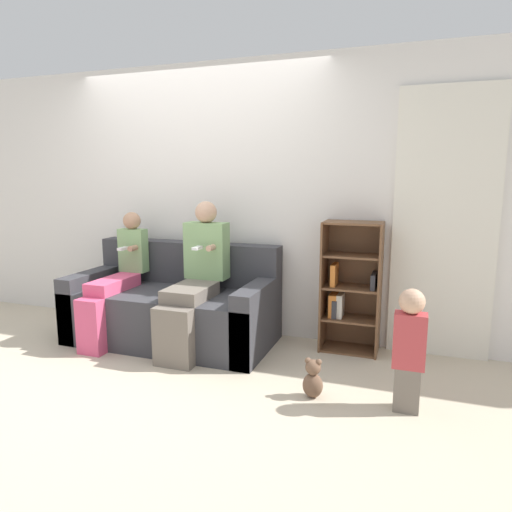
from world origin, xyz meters
The scene contains 9 objects.
ground_plane centered at (0.00, 0.00, 0.00)m, with size 14.00×14.00×0.00m, color beige.
back_wall centered at (0.00, 1.01, 1.27)m, with size 10.00×0.06×2.55m.
curtain_panel centered at (2.22, 0.96, 1.11)m, with size 0.81×0.04×2.21m.
couch centered at (-0.06, 0.54, 0.31)m, with size 1.84×0.88×0.88m.
adult_seated centered at (0.23, 0.41, 0.66)m, with size 0.38×0.80×1.29m.
child_seated centered at (-0.56, 0.37, 0.59)m, with size 0.27×0.81×1.17m.
toddler_standing centered at (2.00, -0.11, 0.43)m, with size 0.20×0.16×0.81m.
bookshelf centered at (1.49, 0.85, 0.55)m, with size 0.49×0.32×1.13m.
teddy_bear centered at (1.39, -0.14, 0.13)m, with size 0.14×0.12×0.28m.
Camera 1 is at (2.00, -3.04, 1.50)m, focal length 32.00 mm.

